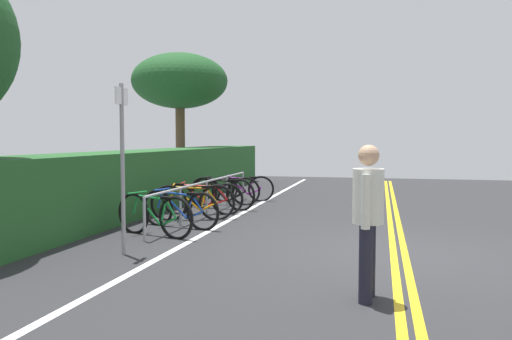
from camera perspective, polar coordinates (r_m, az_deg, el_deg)
name	(u,v)px	position (r m, az deg, el deg)	size (l,w,h in m)	color
ground_plane	(399,254)	(8.02, 15.51, -8.90)	(28.87, 11.97, 0.05)	#2B2B2D
centre_line_yellow_inner	(404,252)	(8.01, 16.09, -8.71)	(25.98, 0.10, 0.00)	gold
centre_line_yellow_outer	(393,252)	(8.01, 14.93, -8.70)	(25.98, 0.10, 0.00)	gold
bike_lane_stripe_white	(190,241)	(8.55, -7.32, -7.83)	(25.98, 0.12, 0.00)	white
bike_rack	(207,189)	(11.41, -5.47, -2.07)	(6.22, 0.05, 0.75)	#9EA0A5
bicycle_0	(154,215)	(9.09, -11.18, -4.90)	(0.66, 1.66, 0.77)	black
bicycle_1	(180,209)	(9.84, -8.42, -4.30)	(0.59, 1.72, 0.75)	black
bicycle_2	(193,202)	(10.71, -6.95, -3.57)	(0.66, 1.66, 0.78)	black
bicycle_3	(203,199)	(11.49, -5.91, -3.16)	(0.49, 1.80, 0.74)	black
bicycle_4	(222,193)	(12.30, -3.83, -2.60)	(0.53, 1.76, 0.79)	black
bicycle_5	(226,191)	(13.05, -3.32, -2.33)	(0.56, 1.70, 0.75)	black
bicycle_6	(243,189)	(13.79, -1.45, -2.06)	(0.57, 1.63, 0.72)	black
pedestrian	(368,212)	(5.46, 12.28, -4.53)	(0.49, 0.32, 1.62)	#1E1E2D
sign_post_near	(122,153)	(7.62, -14.56, 1.81)	(0.36, 0.06, 2.46)	gray
hedge_backdrop	(159,177)	(13.47, -10.72, -0.74)	(15.17, 1.40, 1.38)	#235626
tree_mid	(180,82)	(18.47, -8.42, 9.62)	(3.34, 3.34, 4.64)	brown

